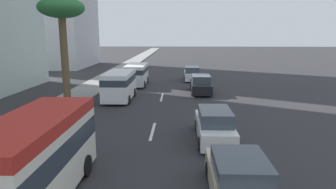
% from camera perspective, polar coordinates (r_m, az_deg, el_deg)
% --- Properties ---
extents(ground_plane, '(198.00, 198.00, 0.00)m').
position_cam_1_polar(ground_plane, '(35.76, -0.32, 2.63)').
color(ground_plane, '#2D2D30').
extents(sidewalk_right, '(162.00, 3.15, 0.15)m').
position_cam_1_polar(sidewalk_right, '(36.83, -12.10, 2.75)').
color(sidewalk_right, gray).
rests_on(sidewalk_right, ground_plane).
extents(lane_stripe_mid, '(3.20, 0.16, 0.01)m').
position_cam_1_polar(lane_stripe_mid, '(17.35, -2.94, -6.96)').
color(lane_stripe_mid, silver).
rests_on(lane_stripe_mid, ground_plane).
extents(lane_stripe_far, '(3.20, 0.16, 0.01)m').
position_cam_1_polar(lane_stripe_far, '(26.37, -1.18, -0.54)').
color(lane_stripe_far, silver).
rests_on(lane_stripe_far, ground_plane).
extents(car_lead, '(4.66, 1.82, 1.66)m').
position_cam_1_polar(car_lead, '(36.07, 4.56, 3.93)').
color(car_lead, white).
rests_on(car_lead, ground_plane).
extents(minibus_second, '(6.25, 2.32, 2.88)m').
position_cam_1_polar(minibus_second, '(10.86, -23.85, -10.59)').
color(minibus_second, silver).
rests_on(minibus_second, ground_plane).
extents(van_third, '(5.05, 2.20, 2.38)m').
position_cam_1_polar(van_third, '(25.46, -9.21, 1.99)').
color(van_third, white).
rests_on(van_third, ground_plane).
extents(car_fourth, '(4.73, 1.81, 1.69)m').
position_cam_1_polar(car_fourth, '(15.90, 8.79, -5.81)').
color(car_fourth, white).
rests_on(car_fourth, ground_plane).
extents(car_fifth, '(4.65, 1.87, 1.72)m').
position_cam_1_polar(car_fifth, '(28.29, 6.25, 1.87)').
color(car_fifth, black).
rests_on(car_fifth, ground_plane).
extents(van_sixth, '(5.26, 2.19, 2.24)m').
position_cam_1_polar(van_sixth, '(32.67, -6.00, 4.01)').
color(van_sixth, white).
rests_on(van_sixth, ground_plane).
extents(car_seventh, '(4.37, 1.93, 1.54)m').
position_cam_1_polar(car_seventh, '(10.70, 13.31, -15.22)').
color(car_seventh, beige).
rests_on(car_seventh, ground_plane).
extents(palm_tree, '(3.44, 3.44, 8.01)m').
position_cam_1_polar(palm_tree, '(24.44, -19.55, 14.36)').
color(palm_tree, brown).
rests_on(palm_tree, sidewalk_right).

